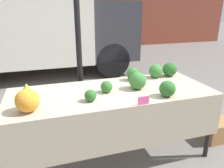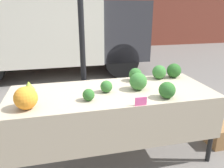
# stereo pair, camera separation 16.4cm
# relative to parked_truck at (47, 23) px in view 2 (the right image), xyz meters

# --- Properties ---
(ground_plane) EXTENTS (40.00, 40.00, 0.00)m
(ground_plane) POSITION_rel_parked_truck_xyz_m (0.79, -3.79, -1.28)
(ground_plane) COLOR slate
(tent_pole) EXTENTS (0.07, 0.07, 2.38)m
(tent_pole) POSITION_rel_parked_truck_xyz_m (0.55, -3.17, -0.09)
(tent_pole) COLOR black
(tent_pole) RESTS_ON ground_plane
(parked_truck) EXTENTS (4.52, 2.15, 2.34)m
(parked_truck) POSITION_rel_parked_truck_xyz_m (0.00, 0.00, 0.00)
(parked_truck) COLOR silver
(parked_truck) RESTS_ON ground_plane
(market_table) EXTENTS (2.17, 0.85, 0.80)m
(market_table) POSITION_rel_parked_truck_xyz_m (0.79, -3.86, -0.57)
(market_table) COLOR tan
(market_table) RESTS_ON ground_plane
(orange_cauliflower) EXTENTS (0.20, 0.20, 0.20)m
(orange_cauliflower) POSITION_rel_parked_truck_xyz_m (-0.04, -4.04, -0.38)
(orange_cauliflower) COLOR orange
(orange_cauliflower) RESTS_ON market_table
(romanesco_head) EXTENTS (0.13, 0.13, 0.10)m
(romanesco_head) POSITION_rel_parked_truck_xyz_m (-0.07, -3.56, -0.43)
(romanesco_head) COLOR #93B238
(romanesco_head) RESTS_ON market_table
(broccoli_head_0) EXTENTS (0.18, 0.18, 0.18)m
(broccoli_head_0) POSITION_rel_parked_truck_xyz_m (1.66, -3.50, -0.39)
(broccoli_head_0) COLOR #285B23
(broccoli_head_0) RESTS_ON market_table
(broccoli_head_1) EXTENTS (0.17, 0.17, 0.17)m
(broccoli_head_1) POSITION_rel_parked_truck_xyz_m (1.46, -3.51, -0.39)
(broccoli_head_1) COLOR #387533
(broccoli_head_1) RESTS_ON market_table
(broccoli_head_2) EXTENTS (0.16, 0.16, 0.16)m
(broccoli_head_2) POSITION_rel_parked_truck_xyz_m (1.14, -3.52, -0.40)
(broccoli_head_2) COLOR #336B2D
(broccoli_head_2) RESTS_ON market_table
(broccoli_head_3) EXTENTS (0.16, 0.16, 0.16)m
(broccoli_head_3) POSITION_rel_parked_truck_xyz_m (1.27, -4.10, -0.40)
(broccoli_head_3) COLOR #2D6628
(broccoli_head_3) RESTS_ON market_table
(broccoli_head_4) EXTENTS (0.12, 0.12, 0.12)m
(broccoli_head_4) POSITION_rel_parked_truck_xyz_m (0.51, -3.98, -0.42)
(broccoli_head_4) COLOR #2D6628
(broccoli_head_4) RESTS_ON market_table
(broccoli_head_5) EXTENTS (0.19, 0.19, 0.19)m
(broccoli_head_5) POSITION_rel_parked_truck_xyz_m (1.07, -3.81, -0.39)
(broccoli_head_5) COLOR #387533
(broccoli_head_5) RESTS_ON market_table
(broccoli_head_6) EXTENTS (0.13, 0.13, 0.13)m
(broccoli_head_6) POSITION_rel_parked_truck_xyz_m (0.72, -3.81, -0.42)
(broccoli_head_6) COLOR #336B2D
(broccoli_head_6) RESTS_ON market_table
(price_sign) EXTENTS (0.11, 0.01, 0.08)m
(price_sign) POSITION_rel_parked_truck_xyz_m (0.96, -4.21, -0.44)
(price_sign) COLOR #F45B9E
(price_sign) RESTS_ON market_table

